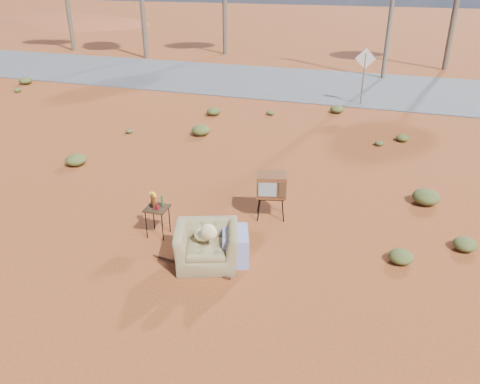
% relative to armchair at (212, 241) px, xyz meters
% --- Properties ---
extents(ground, '(140.00, 140.00, 0.00)m').
position_rel_armchair_xyz_m(ground, '(-0.11, 0.15, -0.46)').
color(ground, '#993C1E').
rests_on(ground, ground).
extents(highway, '(140.00, 7.00, 0.04)m').
position_rel_armchair_xyz_m(highway, '(-0.11, 15.15, -0.44)').
color(highway, '#565659').
rests_on(highway, ground).
extents(dirt_mound, '(26.00, 18.00, 2.00)m').
position_rel_armchair_xyz_m(dirt_mound, '(-30.11, 34.15, -0.46)').
color(dirt_mound, '#993C25').
rests_on(dirt_mound, ground).
extents(armchair, '(1.44, 1.24, 0.97)m').
position_rel_armchair_xyz_m(armchair, '(0.00, 0.00, 0.00)').
color(armchair, olive).
rests_on(armchair, ground).
extents(tv_unit, '(0.73, 0.65, 1.00)m').
position_rel_armchair_xyz_m(tv_unit, '(0.53, 2.03, 0.29)').
color(tv_unit, black).
rests_on(tv_unit, ground).
extents(side_table, '(0.46, 0.46, 0.88)m').
position_rel_armchair_xyz_m(side_table, '(-1.42, 0.57, 0.19)').
color(side_table, '#342113').
rests_on(side_table, ground).
extents(rusty_bar, '(1.61, 0.27, 0.04)m').
position_rel_armchair_xyz_m(rusty_bar, '(-0.31, -0.30, -0.43)').
color(rusty_bar, '#442312').
rests_on(rusty_bar, ground).
extents(road_sign, '(0.78, 0.06, 2.19)m').
position_rel_armchair_xyz_m(road_sign, '(1.39, 12.15, 1.05)').
color(road_sign, brown).
rests_on(road_sign, ground).
extents(scrub_patch, '(17.49, 8.07, 0.33)m').
position_rel_armchair_xyz_m(scrub_patch, '(-0.93, 4.56, -0.32)').
color(scrub_patch, '#4F5424').
rests_on(scrub_patch, ground).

